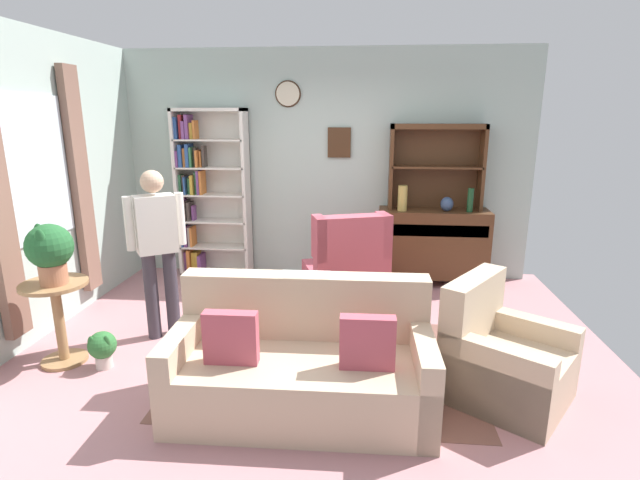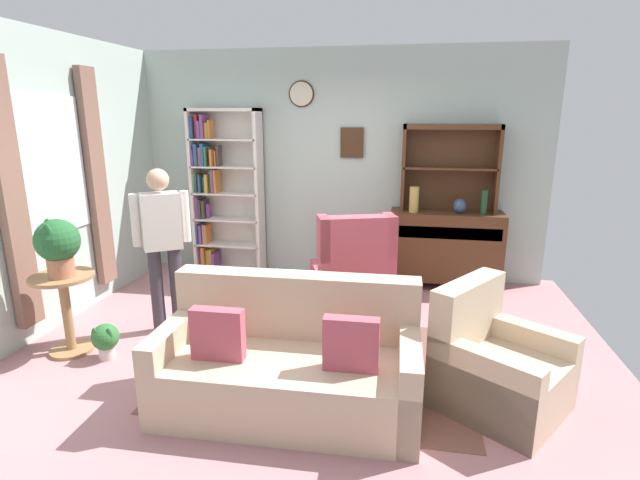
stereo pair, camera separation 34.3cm
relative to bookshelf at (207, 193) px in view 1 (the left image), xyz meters
The scene contains 19 objects.
ground_plane 2.68m from the bookshelf, 52.34° to the right, with size 5.40×4.60×0.02m, color #B27A7F.
wall_back 1.55m from the bookshelf, ahead, with size 5.00×0.09×2.80m.
wall_left 2.19m from the bookshelf, 118.04° to the right, with size 0.16×4.20×2.80m.
area_rug 3.01m from the bookshelf, 52.85° to the right, with size 2.39×1.80×0.01m, color brown.
bookshelf is the anchor object (origin of this frame).
sideboard 2.87m from the bookshelf, ahead, with size 1.30×0.45×0.92m.
sideboard_hutch 2.86m from the bookshelf, ahead, with size 1.10×0.26×1.00m.
vase_tall 2.43m from the bookshelf, ahead, with size 0.11×0.11×0.30m, color tan.
vase_round 2.95m from the bookshelf, ahead, with size 0.15×0.15×0.17m, color #33476B.
bottle_wine 3.21m from the bookshelf, ahead, with size 0.07×0.07×0.28m, color #194223.
couch_floral 3.32m from the bookshelf, 60.85° to the right, with size 1.81×0.88×0.90m.
armchair_floral 4.04m from the bookshelf, 40.36° to the right, with size 1.07×1.06×0.88m.
wingback_chair 2.15m from the bookshelf, 27.77° to the right, with size 1.00×1.01×1.05m.
plant_stand 2.52m from the bookshelf, 102.10° to the right, with size 0.52×0.52×0.71m.
potted_plant_large 2.46m from the bookshelf, 101.32° to the right, with size 0.36×0.36×0.49m.
potted_plant_small 2.60m from the bookshelf, 92.95° to the right, with size 0.23×0.23×0.31m.
person_reading 1.83m from the bookshelf, 85.89° to the right, with size 0.48×0.36×1.56m.
coffee_table 2.58m from the bookshelf, 52.55° to the right, with size 0.80×0.50×0.42m.
book_stack 2.62m from the bookshelf, 52.78° to the right, with size 0.20×0.15×0.06m.
Camera 1 is at (0.50, -3.92, 2.04)m, focal length 27.11 mm.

